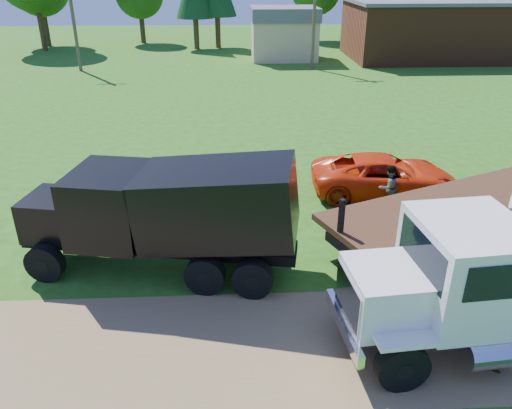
{
  "coord_description": "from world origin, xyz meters",
  "views": [
    {
      "loc": [
        -1.11,
        -9.33,
        8.32
      ],
      "look_at": [
        -0.42,
        4.53,
        1.6
      ],
      "focal_mm": 35.0,
      "sensor_mm": 36.0,
      "label": 1
    }
  ],
  "objects_px": {
    "white_semi_tractor": "(466,287)",
    "spectator_a": "(505,336)",
    "black_dump_truck": "(168,211)",
    "orange_pickup": "(384,175)",
    "flatbed_trailer": "(452,211)"
  },
  "relations": [
    {
      "from": "white_semi_tractor",
      "to": "spectator_a",
      "type": "bearing_deg",
      "value": -54.38
    },
    {
      "from": "black_dump_truck",
      "to": "spectator_a",
      "type": "height_order",
      "value": "black_dump_truck"
    },
    {
      "from": "orange_pickup",
      "to": "flatbed_trailer",
      "type": "height_order",
      "value": "flatbed_trailer"
    },
    {
      "from": "orange_pickup",
      "to": "flatbed_trailer",
      "type": "relative_size",
      "value": 0.6
    },
    {
      "from": "black_dump_truck",
      "to": "flatbed_trailer",
      "type": "xyz_separation_m",
      "value": [
        9.04,
        1.43,
        -0.95
      ]
    },
    {
      "from": "orange_pickup",
      "to": "spectator_a",
      "type": "height_order",
      "value": "spectator_a"
    },
    {
      "from": "orange_pickup",
      "to": "spectator_a",
      "type": "distance_m",
      "value": 9.54
    },
    {
      "from": "black_dump_truck",
      "to": "spectator_a",
      "type": "distance_m",
      "value": 9.09
    },
    {
      "from": "white_semi_tractor",
      "to": "flatbed_trailer",
      "type": "bearing_deg",
      "value": 64.46
    },
    {
      "from": "black_dump_truck",
      "to": "white_semi_tractor",
      "type": "bearing_deg",
      "value": -16.81
    },
    {
      "from": "orange_pickup",
      "to": "spectator_a",
      "type": "bearing_deg",
      "value": -177.53
    },
    {
      "from": "white_semi_tractor",
      "to": "spectator_a",
      "type": "xyz_separation_m",
      "value": [
        0.69,
        -0.8,
        -0.77
      ]
    },
    {
      "from": "orange_pickup",
      "to": "black_dump_truck",
      "type": "bearing_deg",
      "value": 125.3
    },
    {
      "from": "orange_pickup",
      "to": "white_semi_tractor",
      "type": "bearing_deg",
      "value": 177.94
    },
    {
      "from": "flatbed_trailer",
      "to": "orange_pickup",
      "type": "bearing_deg",
      "value": 85.09
    }
  ]
}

